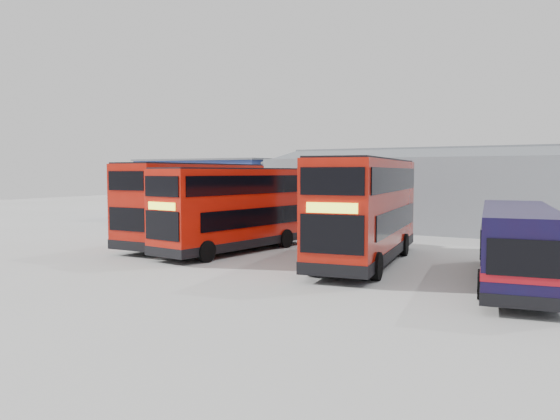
% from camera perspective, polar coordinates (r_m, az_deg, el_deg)
% --- Properties ---
extents(ground_plane, '(120.00, 120.00, 0.00)m').
position_cam_1_polar(ground_plane, '(25.16, -4.66, -5.29)').
color(ground_plane, '#A4A39E').
rests_on(ground_plane, ground).
extents(office_block, '(12.30, 8.32, 5.12)m').
position_cam_1_polar(office_block, '(47.63, -6.48, 2.20)').
color(office_block, navy).
rests_on(office_block, ground).
extents(maintenance_shed, '(30.50, 12.00, 5.89)m').
position_cam_1_polar(maintenance_shed, '(41.00, 21.12, 1.70)').
color(maintenance_shed, gray).
rests_on(maintenance_shed, ground).
extents(double_decker_left, '(2.84, 10.74, 4.52)m').
position_cam_1_polar(double_decker_left, '(30.74, -8.75, 0.59)').
color(double_decker_left, '#B9170A').
rests_on(double_decker_left, ground).
extents(double_decker_centre, '(3.71, 10.28, 4.26)m').
position_cam_1_polar(double_decker_centre, '(27.85, -4.41, -0.00)').
color(double_decker_centre, '#B9170A').
rests_on(double_decker_centre, ground).
extents(double_decker_right, '(4.09, 11.19, 4.63)m').
position_cam_1_polar(double_decker_right, '(24.49, 9.01, -0.15)').
color(double_decker_right, '#B9170A').
rests_on(double_decker_right, ground).
extents(single_decker_blue, '(3.86, 10.51, 2.79)m').
position_cam_1_polar(single_decker_blue, '(21.37, 23.54, -3.51)').
color(single_decker_blue, black).
rests_on(single_decker_blue, ground).
extents(panel_van, '(2.52, 5.37, 2.29)m').
position_cam_1_polar(panel_van, '(45.16, -12.61, 0.38)').
color(panel_van, white).
rests_on(panel_van, ground).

